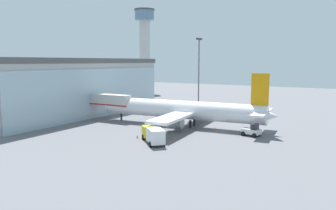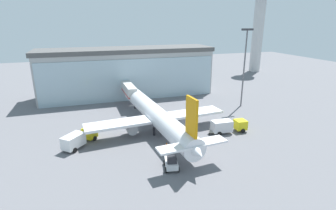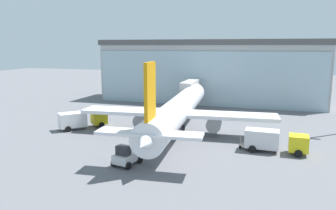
{
  "view_description": "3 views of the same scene",
  "coord_description": "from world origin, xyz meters",
  "px_view_note": "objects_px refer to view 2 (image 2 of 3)",
  "views": [
    {
      "loc": [
        -58.65,
        -22.73,
        13.35
      ],
      "look_at": [
        -1.45,
        10.68,
        4.49
      ],
      "focal_mm": 35.0,
      "sensor_mm": 36.0,
      "label": 1
    },
    {
      "loc": [
        -12.87,
        -39.96,
        21.64
      ],
      "look_at": [
        3.17,
        8.33,
        5.19
      ],
      "focal_mm": 28.0,
      "sensor_mm": 36.0,
      "label": 2
    },
    {
      "loc": [
        13.04,
        -37.74,
        12.79
      ],
      "look_at": [
        -1.92,
        10.71,
        3.57
      ],
      "focal_mm": 35.0,
      "sensor_mm": 36.0,
      "label": 3
    }
  ],
  "objects_px": {
    "safety_cone_wingtip": "(88,134)",
    "safety_cone_nose": "(167,144)",
    "fuel_truck": "(228,126)",
    "baggage_cart": "(214,130)",
    "catering_truck": "(79,138)",
    "jet_bridge": "(128,88)",
    "apron_light_mast": "(245,62)",
    "airplane": "(155,115)",
    "pushback_tug": "(171,163)",
    "control_tower": "(259,21)"
  },
  "relations": [
    {
      "from": "control_tower",
      "to": "baggage_cart",
      "type": "xyz_separation_m",
      "value": [
        -49.46,
        -55.33,
        -20.88
      ]
    },
    {
      "from": "jet_bridge",
      "to": "control_tower",
      "type": "bearing_deg",
      "value": -64.31
    },
    {
      "from": "apron_light_mast",
      "to": "safety_cone_wingtip",
      "type": "bearing_deg",
      "value": -170.5
    },
    {
      "from": "control_tower",
      "to": "apron_light_mast",
      "type": "distance_m",
      "value": 55.01
    },
    {
      "from": "fuel_truck",
      "to": "catering_truck",
      "type": "bearing_deg",
      "value": 175.95
    },
    {
      "from": "control_tower",
      "to": "fuel_truck",
      "type": "height_order",
      "value": "control_tower"
    },
    {
      "from": "control_tower",
      "to": "baggage_cart",
      "type": "bearing_deg",
      "value": -131.79
    },
    {
      "from": "pushback_tug",
      "to": "jet_bridge",
      "type": "bearing_deg",
      "value": 12.53
    },
    {
      "from": "control_tower",
      "to": "safety_cone_wingtip",
      "type": "bearing_deg",
      "value": -146.64
    },
    {
      "from": "safety_cone_nose",
      "to": "safety_cone_wingtip",
      "type": "height_order",
      "value": "same"
    },
    {
      "from": "apron_light_mast",
      "to": "fuel_truck",
      "type": "height_order",
      "value": "apron_light_mast"
    },
    {
      "from": "jet_bridge",
      "to": "apron_light_mast",
      "type": "distance_m",
      "value": 31.0
    },
    {
      "from": "control_tower",
      "to": "pushback_tug",
      "type": "xyz_separation_m",
      "value": [
        -62.0,
        -65.41,
        -20.4
      ]
    },
    {
      "from": "control_tower",
      "to": "safety_cone_nose",
      "type": "bearing_deg",
      "value": -136.26
    },
    {
      "from": "catering_truck",
      "to": "safety_cone_wingtip",
      "type": "relative_size",
      "value": 12.46
    },
    {
      "from": "baggage_cart",
      "to": "pushback_tug",
      "type": "distance_m",
      "value": 16.09
    },
    {
      "from": "catering_truck",
      "to": "safety_cone_wingtip",
      "type": "height_order",
      "value": "catering_truck"
    },
    {
      "from": "safety_cone_nose",
      "to": "safety_cone_wingtip",
      "type": "bearing_deg",
      "value": 145.9
    },
    {
      "from": "control_tower",
      "to": "baggage_cart",
      "type": "height_order",
      "value": "control_tower"
    },
    {
      "from": "apron_light_mast",
      "to": "airplane",
      "type": "xyz_separation_m",
      "value": [
        -25.97,
        -8.6,
        -8.27
      ]
    },
    {
      "from": "catering_truck",
      "to": "baggage_cart",
      "type": "xyz_separation_m",
      "value": [
        25.83,
        -2.43,
        -0.97
      ]
    },
    {
      "from": "catering_truck",
      "to": "control_tower",
      "type": "bearing_deg",
      "value": -12.11
    },
    {
      "from": "catering_truck",
      "to": "fuel_truck",
      "type": "height_order",
      "value": "same"
    },
    {
      "from": "safety_cone_wingtip",
      "to": "safety_cone_nose",
      "type": "bearing_deg",
      "value": -34.1
    },
    {
      "from": "catering_truck",
      "to": "safety_cone_nose",
      "type": "bearing_deg",
      "value": -64.39
    },
    {
      "from": "fuel_truck",
      "to": "safety_cone_wingtip",
      "type": "xyz_separation_m",
      "value": [
        -26.89,
        7.63,
        -1.19
      ]
    },
    {
      "from": "fuel_truck",
      "to": "baggage_cart",
      "type": "distance_m",
      "value": 2.99
    },
    {
      "from": "control_tower",
      "to": "pushback_tug",
      "type": "bearing_deg",
      "value": -133.47
    },
    {
      "from": "baggage_cart",
      "to": "pushback_tug",
      "type": "height_order",
      "value": "pushback_tug"
    },
    {
      "from": "catering_truck",
      "to": "safety_cone_nose",
      "type": "relative_size",
      "value": 12.46
    },
    {
      "from": "airplane",
      "to": "safety_cone_nose",
      "type": "xyz_separation_m",
      "value": [
        0.11,
        -7.09,
        -3.13
      ]
    },
    {
      "from": "catering_truck",
      "to": "apron_light_mast",
      "type": "bearing_deg",
      "value": -32.16
    },
    {
      "from": "baggage_cart",
      "to": "safety_cone_nose",
      "type": "distance_m",
      "value": 10.95
    },
    {
      "from": "airplane",
      "to": "catering_truck",
      "type": "xyz_separation_m",
      "value": [
        -15.0,
        -2.41,
        -1.94
      ]
    },
    {
      "from": "catering_truck",
      "to": "safety_cone_wingtip",
      "type": "xyz_separation_m",
      "value": [
        1.66,
        4.43,
        -1.19
      ]
    },
    {
      "from": "airplane",
      "to": "apron_light_mast",
      "type": "bearing_deg",
      "value": -76.31
    },
    {
      "from": "fuel_truck",
      "to": "baggage_cart",
      "type": "relative_size",
      "value": 2.29
    },
    {
      "from": "jet_bridge",
      "to": "pushback_tug",
      "type": "relative_size",
      "value": 3.98
    },
    {
      "from": "jet_bridge",
      "to": "catering_truck",
      "type": "bearing_deg",
      "value": 148.84
    },
    {
      "from": "jet_bridge",
      "to": "baggage_cart",
      "type": "xyz_separation_m",
      "value": [
        13.02,
        -24.25,
        -4.05
      ]
    },
    {
      "from": "fuel_truck",
      "to": "pushback_tug",
      "type": "xyz_separation_m",
      "value": [
        -15.26,
        -9.31,
        -0.49
      ]
    },
    {
      "from": "airplane",
      "to": "baggage_cart",
      "type": "distance_m",
      "value": 12.21
    },
    {
      "from": "safety_cone_nose",
      "to": "safety_cone_wingtip",
      "type": "relative_size",
      "value": 1.0
    },
    {
      "from": "pushback_tug",
      "to": "safety_cone_wingtip",
      "type": "relative_size",
      "value": 6.36
    },
    {
      "from": "apron_light_mast",
      "to": "safety_cone_wingtip",
      "type": "distance_m",
      "value": 41.46
    },
    {
      "from": "jet_bridge",
      "to": "apron_light_mast",
      "type": "xyz_separation_m",
      "value": [
        28.17,
        -10.81,
        7.13
      ]
    },
    {
      "from": "safety_cone_nose",
      "to": "safety_cone_wingtip",
      "type": "distance_m",
      "value": 16.24
    },
    {
      "from": "airplane",
      "to": "catering_truck",
      "type": "bearing_deg",
      "value": 94.52
    },
    {
      "from": "fuel_truck",
      "to": "control_tower",
      "type": "bearing_deg",
      "value": 52.54
    },
    {
      "from": "jet_bridge",
      "to": "safety_cone_wingtip",
      "type": "relative_size",
      "value": 25.35
    }
  ]
}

